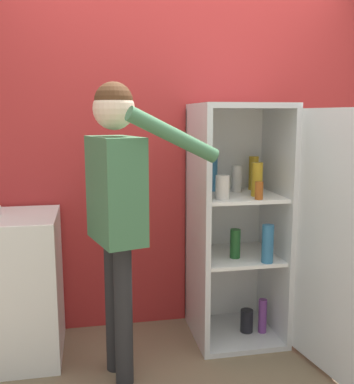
# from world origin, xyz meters

# --- Properties ---
(wall_back) EXTENTS (7.00, 0.06, 2.55)m
(wall_back) POSITION_xyz_m (0.00, 0.98, 1.27)
(wall_back) COLOR #B72D2D
(wall_back) RESTS_ON ground_plane
(refrigerator) EXTENTS (0.74, 1.18, 1.62)m
(refrigerator) POSITION_xyz_m (0.45, 0.55, 0.81)
(refrigerator) COLOR silver
(refrigerator) RESTS_ON ground_plane
(person) EXTENTS (0.74, 0.53, 1.73)m
(person) POSITION_xyz_m (-0.47, 0.28, 1.12)
(person) COLOR #262628
(person) RESTS_ON ground_plane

